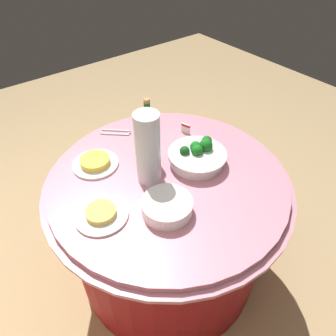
% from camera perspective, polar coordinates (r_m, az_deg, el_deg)
% --- Properties ---
extents(ground_plane, '(6.00, 6.00, 0.00)m').
position_cam_1_polar(ground_plane, '(2.02, -0.00, -17.00)').
color(ground_plane, tan).
extents(buffet_table, '(1.16, 1.16, 0.74)m').
position_cam_1_polar(buffet_table, '(1.71, -0.00, -10.44)').
color(buffet_table, maroon).
rests_on(buffet_table, ground_plane).
extents(broccoli_bowl, '(0.28, 0.28, 0.11)m').
position_cam_1_polar(broccoli_bowl, '(1.50, 5.45, 2.29)').
color(broccoli_bowl, white).
rests_on(broccoli_bowl, buffet_table).
extents(plate_stack, '(0.21, 0.21, 0.06)m').
position_cam_1_polar(plate_stack, '(1.27, -0.17, -7.06)').
color(plate_stack, white).
rests_on(plate_stack, buffet_table).
extents(wine_bottle, '(0.07, 0.07, 0.34)m').
position_cam_1_polar(wine_bottle, '(1.45, -3.60, 5.32)').
color(wine_bottle, '#174E24').
rests_on(wine_bottle, buffet_table).
extents(decorative_fruit_vase, '(0.11, 0.11, 0.34)m').
position_cam_1_polar(decorative_fruit_vase, '(1.34, -3.67, 2.80)').
color(decorative_fruit_vase, silver).
rests_on(decorative_fruit_vase, buffet_table).
extents(serving_tongs, '(0.14, 0.15, 0.01)m').
position_cam_1_polar(serving_tongs, '(1.73, -9.35, 6.45)').
color(serving_tongs, silver).
rests_on(serving_tongs, buffet_table).
extents(food_plate_fried_egg, '(0.22, 0.22, 0.04)m').
position_cam_1_polar(food_plate_fried_egg, '(1.53, -13.18, 1.00)').
color(food_plate_fried_egg, white).
rests_on(food_plate_fried_egg, buffet_table).
extents(food_plate_noodles, '(0.22, 0.22, 0.04)m').
position_cam_1_polar(food_plate_noodles, '(1.30, -12.13, -8.19)').
color(food_plate_noodles, white).
rests_on(food_plate_noodles, buffet_table).
extents(label_placard_front, '(0.05, 0.02, 0.05)m').
position_cam_1_polar(label_placard_front, '(1.70, 3.26, 7.35)').
color(label_placard_front, white).
rests_on(label_placard_front, buffet_table).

